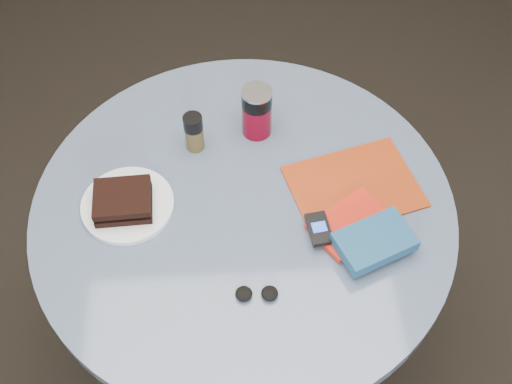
{
  "coord_description": "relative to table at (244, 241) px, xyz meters",
  "views": [
    {
      "loc": [
        -0.02,
        -0.86,
        1.99
      ],
      "look_at": [
        0.03,
        0.0,
        0.8
      ],
      "focal_mm": 45.0,
      "sensor_mm": 36.0,
      "label": 1
    }
  ],
  "objects": [
    {
      "name": "pepper_grinder",
      "position": [
        -0.11,
        0.19,
        0.22
      ],
      "size": [
        0.05,
        0.05,
        0.11
      ],
      "color": "#473C1E",
      "rests_on": "table"
    },
    {
      "name": "soda_can",
      "position": [
        0.05,
        0.23,
        0.23
      ],
      "size": [
        0.09,
        0.09,
        0.14
      ],
      "color": "maroon",
      "rests_on": "table"
    },
    {
      "name": "mp3_player",
      "position": [
        0.17,
        -0.09,
        0.19
      ],
      "size": [
        0.06,
        0.09,
        0.02
      ],
      "color": "black",
      "rests_on": "red_book"
    },
    {
      "name": "headphones",
      "position": [
        0.02,
        -0.24,
        0.17
      ],
      "size": [
        0.09,
        0.04,
        0.02
      ],
      "color": "black",
      "rests_on": "table"
    },
    {
      "name": "table",
      "position": [
        0.0,
        0.0,
        0.0
      ],
      "size": [
        1.0,
        1.0,
        0.75
      ],
      "color": "black",
      "rests_on": "ground"
    },
    {
      "name": "plate",
      "position": [
        -0.27,
        0.01,
        0.17
      ],
      "size": [
        0.26,
        0.26,
        0.01
      ],
      "primitive_type": "cylinder",
      "rotation": [
        0.0,
        0.0,
        -0.21
      ],
      "color": "white",
      "rests_on": "table"
    },
    {
      "name": "sandwich",
      "position": [
        -0.28,
        0.0,
        0.2
      ],
      "size": [
        0.13,
        0.12,
        0.05
      ],
      "color": "black",
      "rests_on": "plate"
    },
    {
      "name": "red_book",
      "position": [
        0.24,
        -0.08,
        0.18
      ],
      "size": [
        0.21,
        0.2,
        0.01
      ],
      "primitive_type": "cube",
      "rotation": [
        0.0,
        0.0,
        0.59
      ],
      "color": "#AC1B0D",
      "rests_on": "magazine"
    },
    {
      "name": "magazine",
      "position": [
        0.27,
        0.04,
        0.17
      ],
      "size": [
        0.35,
        0.29,
        0.01
      ],
      "primitive_type": "cube",
      "rotation": [
        0.0,
        0.0,
        0.27
      ],
      "color": "maroon",
      "rests_on": "table"
    },
    {
      "name": "ground",
      "position": [
        0.0,
        0.0,
        -0.59
      ],
      "size": [
        4.0,
        4.0,
        0.0
      ],
      "primitive_type": "plane",
      "color": "black",
      "rests_on": "ground"
    },
    {
      "name": "novel",
      "position": [
        0.28,
        -0.14,
        0.2
      ],
      "size": [
        0.19,
        0.16,
        0.03
      ],
      "primitive_type": "cube",
      "rotation": [
        0.0,
        0.0,
        0.39
      ],
      "color": "navy",
      "rests_on": "red_book"
    }
  ]
}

